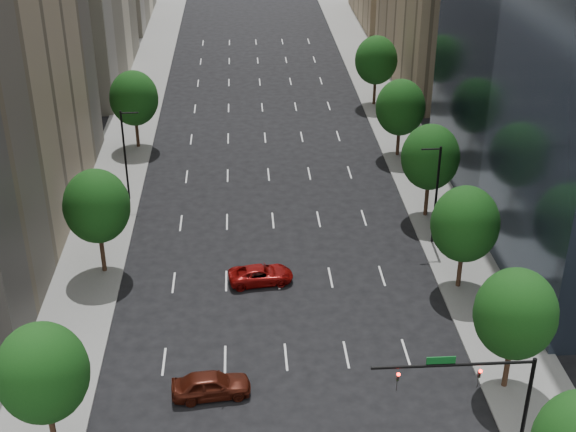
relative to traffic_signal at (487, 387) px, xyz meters
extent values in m
cube|color=slate|center=(-26.03, 30.00, -5.10)|extent=(6.00, 200.00, 0.15)
cube|color=slate|center=(4.97, 30.00, -5.10)|extent=(6.00, 200.00, 0.15)
cylinder|color=#382316|center=(3.47, 6.00, -3.17)|extent=(0.36, 0.36, 4.00)
ellipsoid|color=#0F3A10|center=(3.47, 6.00, 0.59)|extent=(5.20, 5.20, 5.98)
cylinder|color=#382316|center=(3.47, 18.00, -3.22)|extent=(0.36, 0.36, 3.90)
ellipsoid|color=#0F3A10|center=(3.47, 18.00, 0.44)|extent=(5.20, 5.20, 5.98)
cylinder|color=#382316|center=(3.47, 30.00, -3.12)|extent=(0.36, 0.36, 4.10)
ellipsoid|color=#0F3A10|center=(3.47, 30.00, 0.73)|extent=(5.20, 5.20, 5.98)
cylinder|color=#382316|center=(3.47, 44.00, -3.27)|extent=(0.36, 0.36, 3.80)
ellipsoid|color=#0F3A10|center=(3.47, 44.00, 0.30)|extent=(5.20, 5.20, 5.98)
cylinder|color=#382316|center=(3.47, 60.00, -3.17)|extent=(0.36, 0.36, 4.00)
ellipsoid|color=#0F3A10|center=(3.47, 60.00, 0.59)|extent=(5.20, 5.20, 5.98)
cylinder|color=#382316|center=(-24.53, 2.00, -3.17)|extent=(0.36, 0.36, 4.00)
ellipsoid|color=#0F3A10|center=(-24.53, 2.00, 0.59)|extent=(5.20, 5.20, 5.98)
cylinder|color=#382316|center=(-24.53, 22.00, -3.10)|extent=(0.36, 0.36, 4.15)
ellipsoid|color=#0F3A10|center=(-24.53, 22.00, 0.80)|extent=(5.20, 5.20, 5.98)
cylinder|color=#382316|center=(-24.53, 48.00, -3.20)|extent=(0.36, 0.36, 3.95)
ellipsoid|color=#0F3A10|center=(-24.53, 48.00, 0.52)|extent=(5.20, 5.20, 5.98)
cylinder|color=black|center=(2.97, 25.00, -0.67)|extent=(0.20, 0.20, 9.00)
cylinder|color=black|center=(2.17, 25.00, 3.63)|extent=(1.60, 0.14, 0.14)
cylinder|color=black|center=(-24.03, 35.00, -0.67)|extent=(0.20, 0.20, 9.00)
cylinder|color=black|center=(-23.23, 35.00, 3.63)|extent=(1.60, 0.14, 0.14)
cylinder|color=black|center=(2.47, 0.00, -1.67)|extent=(0.24, 0.24, 7.00)
cylinder|color=black|center=(-2.03, 0.00, 1.63)|extent=(9.00, 0.18, 0.18)
imported|color=black|center=(-0.53, 0.00, 1.08)|extent=(0.18, 0.22, 1.10)
imported|color=black|center=(-5.03, 0.00, 1.08)|extent=(0.18, 0.22, 1.10)
sphere|color=#FF0C07|center=(-0.53, -0.18, 1.28)|extent=(0.20, 0.20, 0.20)
sphere|color=#FF0C07|center=(-5.03, -0.18, 1.28)|extent=(0.20, 0.20, 0.20)
cube|color=#0C591E|center=(-2.73, 0.00, 1.98)|extent=(1.60, 0.06, 0.45)
imported|color=#43140B|center=(-15.53, 6.35, -4.31)|extent=(5.24, 2.55, 1.72)
imported|color=maroon|center=(-11.94, 19.66, -4.47)|extent=(5.33, 2.94, 1.41)
camera|label=1|loc=(-13.08, -33.68, 28.78)|focal=49.57mm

